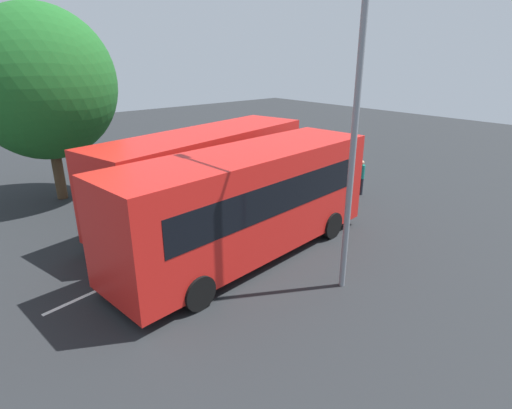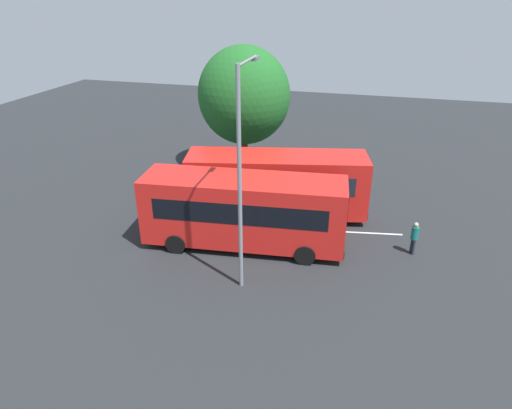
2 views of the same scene
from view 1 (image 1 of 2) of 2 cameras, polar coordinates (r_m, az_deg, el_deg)
ground_plane at (r=14.93m, az=-3.73°, el=-3.66°), size 66.88×66.88×0.00m
bus_far_left at (r=12.51m, az=-1.17°, el=0.59°), size 9.44×3.45×3.37m
bus_center_left at (r=15.58m, az=-7.04°, el=4.45°), size 9.54×4.43×3.37m
pedestrian at (r=19.00m, az=14.42°, el=4.04°), size 0.43×0.43×1.60m
street_lamp at (r=10.37m, az=12.72°, el=14.24°), size 0.26×2.83×8.80m
depot_tree at (r=19.27m, az=-27.57°, el=14.67°), size 5.85×5.26×7.97m
lane_stripe_outer_left at (r=14.93m, az=-3.73°, el=-3.65°), size 13.24×2.33×0.01m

